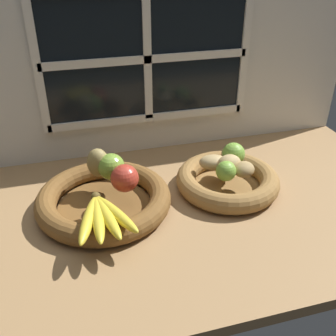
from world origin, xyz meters
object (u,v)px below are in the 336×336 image
(fruit_bowl_right, at_px, (227,181))
(apple_green_back, at_px, (111,167))
(potato_oblong, at_px, (214,162))
(lime_near, at_px, (226,171))
(banana_bunch_front, at_px, (102,216))
(potato_large, at_px, (229,164))
(potato_small, at_px, (244,169))
(lime_far, at_px, (233,154))
(apple_red_right, at_px, (125,178))
(fruit_bowl_left, at_px, (104,200))
(pear_brown, at_px, (98,163))
(potato_back, at_px, (229,157))

(fruit_bowl_right, height_order, apple_green_back, apple_green_back)
(potato_oblong, bearing_deg, lime_near, -81.35)
(banana_bunch_front, bearing_deg, potato_large, 19.21)
(potato_oblong, bearing_deg, potato_large, -37.87)
(potato_oblong, xyz_separation_m, potato_large, (0.03, -0.03, 0.01))
(potato_small, height_order, lime_far, lime_far)
(potato_small, distance_m, lime_far, 0.07)
(apple_red_right, bearing_deg, lime_far, 9.06)
(apple_green_back, height_order, potato_small, apple_green_back)
(fruit_bowl_left, bearing_deg, fruit_bowl_right, -0.00)
(pear_brown, bearing_deg, banana_bunch_front, -94.76)
(apple_green_back, distance_m, potato_oblong, 0.29)
(banana_bunch_front, bearing_deg, apple_red_right, 57.16)
(fruit_bowl_left, distance_m, potato_oblong, 0.32)
(potato_small, bearing_deg, lime_near, -173.33)
(fruit_bowl_right, height_order, potato_large, potato_large)
(potato_small, bearing_deg, potato_large, 135.00)
(potato_back, bearing_deg, fruit_bowl_left, -173.50)
(fruit_bowl_right, height_order, banana_bunch_front, banana_bunch_front)
(apple_green_back, distance_m, potato_small, 0.36)
(pear_brown, distance_m, lime_far, 0.38)
(apple_red_right, bearing_deg, fruit_bowl_left, 165.82)
(apple_red_right, bearing_deg, potato_back, 10.23)
(fruit_bowl_left, xyz_separation_m, fruit_bowl_right, (0.35, -0.00, 0.00))
(apple_green_back, height_order, potato_oblong, apple_green_back)
(pear_brown, bearing_deg, apple_red_right, -57.45)
(apple_red_right, distance_m, pear_brown, 0.11)
(banana_bunch_front, bearing_deg, lime_far, 22.63)
(banana_bunch_front, relative_size, lime_near, 3.46)
(fruit_bowl_left, bearing_deg, pear_brown, 89.87)
(apple_green_back, xyz_separation_m, banana_bunch_front, (-0.05, -0.18, -0.02))
(apple_green_back, distance_m, potato_large, 0.33)
(fruit_bowl_left, relative_size, lime_far, 5.40)
(apple_red_right, relative_size, potato_back, 0.97)
(potato_small, height_order, lime_near, lime_near)
(potato_small, bearing_deg, potato_back, 98.97)
(fruit_bowl_right, xyz_separation_m, potato_back, (0.02, 0.04, 0.05))
(apple_red_right, xyz_separation_m, potato_oblong, (0.26, 0.04, -0.02))
(lime_far, bearing_deg, potato_back, 152.74)
(potato_small, bearing_deg, banana_bunch_front, -166.25)
(pear_brown, xyz_separation_m, potato_small, (0.38, -0.11, -0.02))
(fruit_bowl_left, height_order, fruit_bowl_right, same)
(fruit_bowl_left, xyz_separation_m, lime_near, (0.33, -0.04, 0.06))
(fruit_bowl_right, relative_size, banana_bunch_front, 1.53)
(apple_green_back, relative_size, lime_near, 1.32)
(fruit_bowl_right, bearing_deg, lime_far, 52.13)
(banana_bunch_front, xyz_separation_m, potato_oblong, (0.34, 0.16, 0.01))
(potato_small, distance_m, potato_large, 0.04)
(potato_small, bearing_deg, pear_brown, 164.61)
(fruit_bowl_right, bearing_deg, banana_bunch_front, -160.79)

